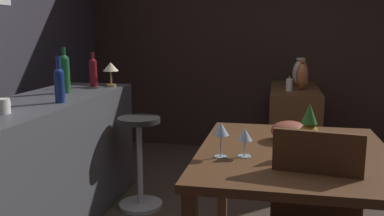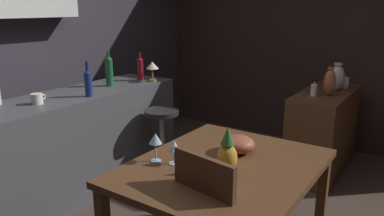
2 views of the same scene
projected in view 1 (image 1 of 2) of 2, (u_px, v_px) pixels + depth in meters
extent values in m
cube|color=#33231E|center=(241.00, 35.00, 4.76)|extent=(0.10, 4.40, 2.60)
cube|color=#56351E|center=(294.00, 154.00, 2.17)|extent=(1.20, 0.97, 0.04)
cube|color=#56351E|center=(223.00, 181.00, 2.85)|extent=(0.06, 0.06, 0.70)
cube|color=#56351E|center=(359.00, 190.00, 2.68)|extent=(0.06, 0.06, 0.70)
cube|color=#4C4C51|center=(35.00, 171.00, 2.74)|extent=(2.10, 0.60, 0.90)
cube|color=#56351E|center=(293.00, 130.00, 4.07)|extent=(1.10, 0.44, 0.82)
cube|color=#56351E|center=(316.00, 184.00, 1.82)|extent=(0.09, 0.38, 0.47)
cylinder|color=#262323|center=(139.00, 120.00, 3.16)|extent=(0.32, 0.32, 0.04)
cylinder|color=silver|center=(140.00, 164.00, 3.22)|extent=(0.04, 0.04, 0.67)
cylinder|color=silver|center=(141.00, 205.00, 3.28)|extent=(0.34, 0.34, 0.03)
cylinder|color=silver|center=(244.00, 156.00, 2.06)|extent=(0.07, 0.07, 0.00)
cylinder|color=silver|center=(245.00, 148.00, 2.06)|extent=(0.01, 0.01, 0.08)
cone|color=silver|center=(245.00, 134.00, 2.04)|extent=(0.07, 0.07, 0.06)
cylinder|color=silver|center=(221.00, 157.00, 2.06)|extent=(0.06, 0.06, 0.00)
cylinder|color=silver|center=(221.00, 146.00, 2.05)|extent=(0.01, 0.01, 0.11)
cone|color=silver|center=(221.00, 129.00, 2.03)|extent=(0.08, 0.08, 0.06)
ellipsoid|color=gold|center=(308.00, 140.00, 2.07)|extent=(0.11, 0.11, 0.16)
cone|color=#2D6B28|center=(310.00, 114.00, 2.04)|extent=(0.08, 0.08, 0.10)
ellipsoid|color=#9E4C38|center=(290.00, 131.00, 2.36)|extent=(0.21, 0.21, 0.11)
cylinder|color=navy|center=(60.00, 88.00, 2.65)|extent=(0.06, 0.06, 0.19)
sphere|color=navy|center=(59.00, 73.00, 2.63)|extent=(0.06, 0.06, 0.06)
cylinder|color=navy|center=(58.00, 63.00, 2.62)|extent=(0.03, 0.03, 0.09)
cylinder|color=#1E592D|center=(65.00, 76.00, 3.07)|extent=(0.07, 0.07, 0.24)
sphere|color=#1E592D|center=(64.00, 60.00, 3.04)|extent=(0.07, 0.07, 0.07)
cylinder|color=#1E592D|center=(64.00, 52.00, 3.03)|extent=(0.03, 0.03, 0.07)
cylinder|color=maroon|center=(93.00, 74.00, 3.43)|extent=(0.06, 0.06, 0.20)
sphere|color=maroon|center=(93.00, 62.00, 3.41)|extent=(0.06, 0.06, 0.06)
cylinder|color=maroon|center=(92.00, 56.00, 3.40)|extent=(0.03, 0.03, 0.06)
cylinder|color=white|center=(2.00, 106.00, 2.30)|extent=(0.09, 0.09, 0.08)
torus|color=white|center=(8.00, 104.00, 2.36)|extent=(0.05, 0.01, 0.05)
cylinder|color=#A58447|center=(111.00, 85.00, 3.43)|extent=(0.08, 0.08, 0.02)
cylinder|color=#A58447|center=(111.00, 78.00, 3.42)|extent=(0.02, 0.02, 0.11)
cone|color=beige|center=(111.00, 67.00, 3.40)|extent=(0.13, 0.13, 0.07)
cylinder|color=white|center=(304.00, 79.00, 4.23)|extent=(0.08, 0.08, 0.11)
ellipsoid|color=yellow|center=(304.00, 72.00, 4.21)|extent=(0.01, 0.01, 0.03)
cylinder|color=white|center=(289.00, 85.00, 3.75)|extent=(0.06, 0.06, 0.11)
ellipsoid|color=yellow|center=(290.00, 77.00, 3.74)|extent=(0.01, 0.01, 0.03)
ellipsoid|color=beige|center=(300.00, 73.00, 4.08)|extent=(0.15, 0.15, 0.25)
cylinder|color=beige|center=(301.00, 59.00, 4.05)|extent=(0.08, 0.08, 0.02)
ellipsoid|color=#B26038|center=(302.00, 76.00, 3.81)|extent=(0.11, 0.11, 0.25)
cylinder|color=#B26038|center=(303.00, 61.00, 3.79)|extent=(0.06, 0.06, 0.02)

